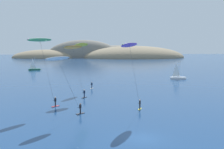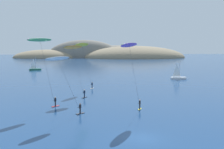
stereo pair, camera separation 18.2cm
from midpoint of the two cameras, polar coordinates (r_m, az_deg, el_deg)
ground_plane at (r=33.71m, az=6.15°, el=-12.76°), size 600.00×600.00×0.00m
headland_island at (r=242.00m, az=-0.82°, el=3.44°), size 145.85×53.16×30.56m
sailboat_near at (r=91.68m, az=13.37°, el=-0.54°), size 5.93×1.71×5.70m
sailboat_far at (r=125.66m, az=-15.40°, el=1.14°), size 5.88×2.95×5.70m
kitesurfer_purple at (r=41.91m, az=3.61°, el=5.06°), size 5.14×8.79×11.24m
kitesurfer_yellow at (r=65.92m, az=-6.13°, el=5.35°), size 4.89×7.48×11.38m
kitesurfer_white at (r=40.63m, az=-10.56°, el=2.06°), size 5.62×6.60×9.31m
kitesurfer_green at (r=47.77m, az=-14.26°, el=5.59°), size 4.76×5.62×12.01m
kitesurfer_orange at (r=55.73m, az=-7.88°, el=4.68°), size 4.93×4.82×10.84m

